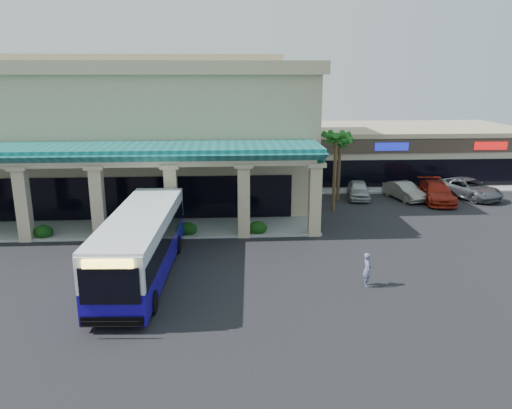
{
  "coord_description": "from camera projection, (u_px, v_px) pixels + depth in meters",
  "views": [
    {
      "loc": [
        0.44,
        -25.05,
        10.2
      ],
      "look_at": [
        2.25,
        4.82,
        2.2
      ],
      "focal_mm": 35.0,
      "sensor_mm": 36.0,
      "label": 1
    }
  ],
  "objects": [
    {
      "name": "strip_mall",
      "position": [
        400.0,
        151.0,
        50.33
      ],
      "size": [
        22.5,
        12.5,
        4.9
      ],
      "primitive_type": null,
      "color": "beige",
      "rests_on": "ground"
    },
    {
      "name": "main_building",
      "position": [
        121.0,
        129.0,
        40.26
      ],
      "size": [
        30.8,
        14.8,
        11.35
      ],
      "primitive_type": null,
      "color": "tan",
      "rests_on": "ground"
    },
    {
      "name": "car_white",
      "position": [
        404.0,
        191.0,
        40.9
      ],
      "size": [
        2.56,
        4.55,
        1.42
      ],
      "primitive_type": "imported",
      "rotation": [
        0.0,
        0.0,
        0.26
      ],
      "color": "slate",
      "rests_on": "ground"
    },
    {
      "name": "car_silver",
      "position": [
        358.0,
        190.0,
        41.29
      ],
      "size": [
        2.42,
        4.47,
        1.44
      ],
      "primitive_type": "imported",
      "rotation": [
        0.0,
        0.0,
        -0.18
      ],
      "color": "#A9A9A9",
      "rests_on": "ground"
    },
    {
      "name": "car_gray",
      "position": [
        468.0,
        188.0,
        41.39
      ],
      "size": [
        4.81,
        6.36,
        1.6
      ],
      "primitive_type": "imported",
      "rotation": [
        0.0,
        0.0,
        0.43
      ],
      "color": "#45494F",
      "rests_on": "ground"
    },
    {
      "name": "ground",
      "position": [
        220.0,
        268.0,
        26.76
      ],
      "size": [
        110.0,
        110.0,
        0.0
      ],
      "primitive_type": "plane",
      "color": "black"
    },
    {
      "name": "transit_bus",
      "position": [
        141.0,
        246.0,
        25.14
      ],
      "size": [
        3.42,
        12.2,
        3.37
      ],
      "primitive_type": null,
      "rotation": [
        0.0,
        0.0,
        -0.05
      ],
      "color": "#160798",
      "rests_on": "ground"
    },
    {
      "name": "palm_0",
      "position": [
        335.0,
        167.0,
        37.01
      ],
      "size": [
        2.4,
        2.4,
        6.6
      ],
      "primitive_type": null,
      "color": "#1A5917",
      "rests_on": "ground"
    },
    {
      "name": "car_red",
      "position": [
        436.0,
        192.0,
        40.13
      ],
      "size": [
        3.01,
        5.76,
        1.6
      ],
      "primitive_type": "imported",
      "rotation": [
        0.0,
        0.0,
        -0.15
      ],
      "color": "maroon",
      "rests_on": "ground"
    },
    {
      "name": "palm_1",
      "position": [
        339.0,
        165.0,
        40.07
      ],
      "size": [
        2.4,
        2.4,
        5.8
      ],
      "primitive_type": null,
      "color": "#1A5917",
      "rests_on": "ground"
    },
    {
      "name": "arcade",
      "position": [
        96.0,
        189.0,
        32.12
      ],
      "size": [
        30.0,
        6.2,
        5.7
      ],
      "primitive_type": null,
      "color": "#0F5B5D",
      "rests_on": "ground"
    },
    {
      "name": "broadleaf_tree",
      "position": [
        305.0,
        161.0,
        44.9
      ],
      "size": [
        2.6,
        2.6,
        4.81
      ],
      "primitive_type": null,
      "color": "black",
      "rests_on": "ground"
    },
    {
      "name": "pedestrian",
      "position": [
        367.0,
        270.0,
        24.28
      ],
      "size": [
        0.42,
        0.63,
        1.72
      ],
      "primitive_type": "imported",
      "rotation": [
        0.0,
        0.0,
        1.58
      ],
      "color": "slate",
      "rests_on": "ground"
    }
  ]
}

